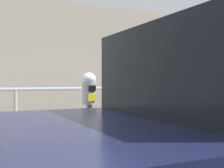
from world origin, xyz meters
name	(u,v)px	position (x,y,z in m)	size (l,w,h in m)	color
sidewalk_curb	(85,166)	(0.00, 1.14, 0.06)	(36.00, 2.27, 0.13)	#ADA8A0
parking_meter	(89,102)	(-0.22, 0.30, 1.11)	(0.17, 0.19, 1.35)	slate
pedestrian_at_meter	(137,105)	(0.48, 0.35, 1.04)	(0.60, 0.52, 1.62)	#1E233F
background_railing	(68,105)	(0.00, 2.14, 0.93)	(24.06, 0.06, 1.13)	gray
backdrop_wall	(43,67)	(0.00, 4.64, 1.74)	(32.00, 0.50, 3.49)	#ADA38E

